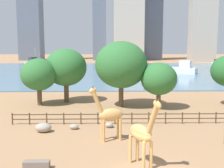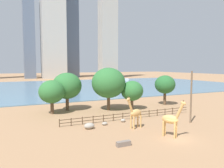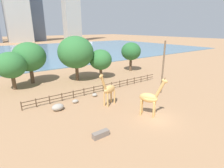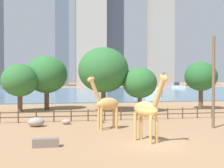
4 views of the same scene
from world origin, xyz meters
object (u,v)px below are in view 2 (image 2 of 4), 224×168
(giraffe_companion, at_px, (135,113))
(utility_pole, at_px, (191,97))
(tree_right_tall, at_px, (132,91))
(tree_left_small, at_px, (52,92))
(tree_right_small, at_px, (109,83))
(giraffe_tall, at_px, (171,119))
(boulder_near_fence, at_px, (105,124))
(boat_barge, at_px, (110,84))
(boulder_by_pole, at_px, (123,120))
(feeding_trough, at_px, (124,144))
(boat_sailboat, at_px, (123,79))
(tree_left_large, at_px, (165,85))
(tree_center_broad, at_px, (67,86))
(boulder_small, at_px, (89,126))

(giraffe_companion, xyz_separation_m, utility_pole, (10.22, -1.12, 2.01))
(tree_right_tall, distance_m, tree_left_small, 17.06)
(tree_right_small, bearing_deg, giraffe_tall, -88.77)
(boulder_near_fence, relative_size, tree_left_small, 0.14)
(utility_pole, distance_m, boat_barge, 63.20)
(giraffe_tall, xyz_separation_m, boat_barge, (20.88, 66.35, -0.92))
(giraffe_companion, height_order, boulder_near_fence, giraffe_companion)
(boulder_by_pole, distance_m, feeding_trough, 11.28)
(giraffe_companion, relative_size, tree_left_small, 0.75)
(feeding_trough, height_order, boat_barge, boat_barge)
(giraffe_tall, xyz_separation_m, boat_sailboat, (46.34, 102.07, -1.32))
(boat_barge, bearing_deg, tree_right_tall, 103.66)
(tree_left_large, relative_size, tree_right_tall, 1.15)
(tree_left_large, distance_m, boat_sailboat, 87.90)
(tree_left_small, relative_size, boat_sailboat, 1.02)
(utility_pole, xyz_separation_m, tree_right_tall, (-3.34, 14.03, -0.28))
(boulder_by_pole, xyz_separation_m, boat_barge, (23.11, 56.59, 1.26))
(boat_sailboat, bearing_deg, tree_center_broad, -111.25)
(giraffe_companion, bearing_deg, utility_pole, 157.85)
(boulder_by_pole, height_order, feeding_trough, feeding_trough)
(boulder_small, xyz_separation_m, feeding_trough, (1.42, -8.58, -0.16))
(utility_pole, bearing_deg, tree_right_tall, 103.40)
(giraffe_companion, bearing_deg, boulder_by_pole, -106.47)
(tree_center_broad, bearing_deg, giraffe_companion, -70.40)
(feeding_trough, distance_m, tree_right_tall, 22.68)
(giraffe_companion, bearing_deg, feeding_trough, 33.25)
(tree_left_small, bearing_deg, boulder_small, -75.38)
(utility_pole, height_order, boulder_by_pole, utility_pole)
(boat_barge, bearing_deg, giraffe_tall, 104.99)
(giraffe_companion, xyz_separation_m, tree_right_tall, (6.88, 12.91, 1.73))
(utility_pole, bearing_deg, boulder_near_fence, 161.31)
(utility_pole, bearing_deg, boulder_small, 167.38)
(utility_pole, relative_size, tree_right_small, 0.95)
(tree_center_broad, relative_size, tree_right_small, 0.88)
(giraffe_tall, distance_m, boulder_near_fence, 11.16)
(giraffe_companion, distance_m, tree_right_small, 14.87)
(giraffe_tall, distance_m, boat_sailboat, 112.11)
(giraffe_tall, height_order, boat_sailboat, giraffe_tall)
(tree_left_large, height_order, tree_right_tall, tree_left_large)
(tree_center_broad, bearing_deg, tree_right_tall, -20.57)
(boulder_small, xyz_separation_m, tree_right_small, (8.40, 11.68, 5.50))
(giraffe_tall, relative_size, boulder_near_fence, 5.60)
(giraffe_tall, distance_m, giraffe_companion, 6.11)
(boulder_small, height_order, feeding_trough, boulder_small)
(giraffe_companion, height_order, feeding_trough, giraffe_companion)
(utility_pole, height_order, tree_right_small, tree_right_small)
(boulder_small, bearing_deg, boulder_by_pole, 12.34)
(tree_left_small, bearing_deg, giraffe_companion, -57.53)
(giraffe_tall, distance_m, tree_right_tall, 19.22)
(giraffe_tall, bearing_deg, tree_left_large, 113.87)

